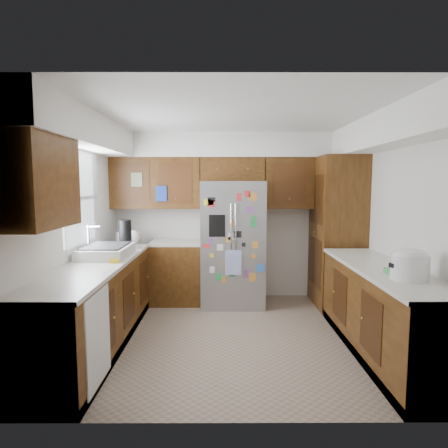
% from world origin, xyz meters
% --- Properties ---
extents(floor, '(3.60, 3.60, 0.00)m').
position_xyz_m(floor, '(0.00, 0.00, 0.00)').
color(floor, gray).
rests_on(floor, ground).
extents(room_shell, '(3.64, 3.24, 2.52)m').
position_xyz_m(room_shell, '(-0.11, 0.36, 1.82)').
color(room_shell, silver).
rests_on(room_shell, ground).
extents(left_counter_run, '(1.36, 3.20, 0.92)m').
position_xyz_m(left_counter_run, '(-1.36, 0.03, 0.43)').
color(left_counter_run, '#3B1F0B').
rests_on(left_counter_run, ground).
extents(right_counter_run, '(0.63, 2.25, 0.92)m').
position_xyz_m(right_counter_run, '(1.50, -0.47, 0.42)').
color(right_counter_run, '#3B1F0B').
rests_on(right_counter_run, ground).
extents(pantry, '(0.60, 0.90, 2.15)m').
position_xyz_m(pantry, '(1.50, 1.15, 1.07)').
color(pantry, '#3B1F0B').
rests_on(pantry, ground).
extents(fridge, '(0.90, 0.79, 1.80)m').
position_xyz_m(fridge, '(-0.00, 1.20, 0.90)').
color(fridge, gray).
rests_on(fridge, ground).
extents(bridge_cabinet, '(0.96, 0.34, 0.35)m').
position_xyz_m(bridge_cabinet, '(0.00, 1.43, 1.98)').
color(bridge_cabinet, '#3B1F0B').
rests_on(bridge_cabinet, fridge).
extents(fridge_top_items, '(0.86, 0.33, 0.26)m').
position_xyz_m(fridge_top_items, '(-0.07, 1.41, 2.27)').
color(fridge_top_items, '#2834A1').
rests_on(fridge_top_items, bridge_cabinet).
extents(sink_assembly, '(0.52, 0.74, 0.37)m').
position_xyz_m(sink_assembly, '(-1.50, 0.10, 0.99)').
color(sink_assembly, white).
rests_on(sink_assembly, left_counter_run).
extents(left_counter_clutter, '(0.36, 0.82, 0.38)m').
position_xyz_m(left_counter_clutter, '(-1.45, 0.84, 1.05)').
color(left_counter_clutter, black).
rests_on(left_counter_clutter, left_counter_run).
extents(rice_cooker, '(0.33, 0.32, 0.28)m').
position_xyz_m(rice_cooker, '(1.50, -0.97, 1.07)').
color(rice_cooker, white).
rests_on(rice_cooker, right_counter_run).
extents(paper_towel, '(0.12, 0.12, 0.27)m').
position_xyz_m(paper_towel, '(1.51, -0.93, 1.05)').
color(paper_towel, white).
rests_on(paper_towel, right_counter_run).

